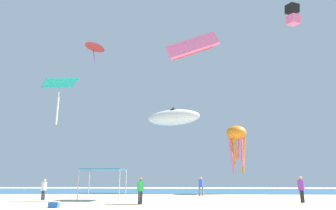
{
  "coord_description": "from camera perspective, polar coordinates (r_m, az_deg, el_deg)",
  "views": [
    {
      "loc": [
        1.68,
        -18.61,
        1.51
      ],
      "look_at": [
        0.23,
        15.21,
        10.21
      ],
      "focal_mm": 31.63,
      "sensor_mm": 36.0,
      "label": 1
    }
  ],
  "objects": [
    {
      "name": "ground",
      "position": [
        18.75,
        -2.86,
        -19.17
      ],
      "size": [
        110.0,
        110.0,
        0.1
      ],
      "primitive_type": "cube",
      "color": "#D1BA8C"
    },
    {
      "name": "ocean_strip",
      "position": [
        48.27,
        0.48,
        -16.19
      ],
      "size": [
        110.0,
        25.09,
        0.03
      ],
      "primitive_type": "cube",
      "color": "#28608C",
      "rests_on": "ground"
    },
    {
      "name": "canopy_tent",
      "position": [
        25.28,
        -12.25,
        -12.26
      ],
      "size": [
        3.25,
        2.78,
        2.45
      ],
      "color": "#B2B2B7",
      "rests_on": "ground"
    },
    {
      "name": "person_near_tent",
      "position": [
        20.99,
        -5.34,
        -15.59
      ],
      "size": [
        0.43,
        0.46,
        1.8
      ],
      "rotation": [
        0.0,
        0.0,
        1.23
      ],
      "color": "#33384C",
      "rests_on": "ground"
    },
    {
      "name": "person_leftmost",
      "position": [
        26.95,
        -22.81,
        -14.47
      ],
      "size": [
        0.4,
        0.4,
        1.66
      ],
      "rotation": [
        0.0,
        0.0,
        2.49
      ],
      "color": "#33384C",
      "rests_on": "ground"
    },
    {
      "name": "person_central",
      "position": [
        32.07,
        6.37,
        -15.05
      ],
      "size": [
        0.5,
        0.45,
        1.89
      ],
      "rotation": [
        0.0,
        0.0,
        6.12
      ],
      "color": "slate",
      "rests_on": "ground"
    },
    {
      "name": "person_rightmost",
      "position": [
        24.1,
        24.29,
        -14.22
      ],
      "size": [
        0.44,
        0.44,
        1.84
      ],
      "rotation": [
        0.0,
        0.0,
        4.03
      ],
      "color": "black",
      "rests_on": "ground"
    },
    {
      "name": "cooler_box",
      "position": [
        19.27,
        -21.13,
        -17.47
      ],
      "size": [
        0.57,
        0.37,
        0.35
      ],
      "color": "blue",
      "rests_on": "ground"
    },
    {
      "name": "kite_box_black",
      "position": [
        29.11,
        22.9,
        15.8
      ],
      "size": [
        1.18,
        1.24,
        1.98
      ],
      "rotation": [
        0.0,
        0.0,
        3.52
      ],
      "color": "black"
    },
    {
      "name": "kite_octopus_orange",
      "position": [
        37.61,
        13.08,
        -5.71
      ],
      "size": [
        3.23,
        3.23,
        5.73
      ],
      "rotation": [
        0.0,
        0.0,
        4.27
      ],
      "color": "orange"
    },
    {
      "name": "kite_inflatable_white",
      "position": [
        39.87,
        1.05,
        -2.38
      ],
      "size": [
        7.74,
        4.74,
        3.02
      ],
      "rotation": [
        0.0,
        0.0,
        2.84
      ],
      "color": "white"
    },
    {
      "name": "kite_diamond_teal",
      "position": [
        27.98,
        -20.14,
        3.59
      ],
      "size": [
        3.79,
        3.8,
        4.04
      ],
      "rotation": [
        0.0,
        0.0,
        5.29
      ],
      "color": "teal"
    },
    {
      "name": "kite_delta_red",
      "position": [
        47.89,
        -13.85,
        11.01
      ],
      "size": [
        4.04,
        4.02,
        2.75
      ],
      "rotation": [
        0.0,
        0.0,
        5.1
      ],
      "color": "red"
    },
    {
      "name": "kite_parafoil_pink",
      "position": [
        28.57,
        4.78,
        11.28
      ],
      "size": [
        5.16,
        1.13,
        3.13
      ],
      "rotation": [
        0.0,
        0.0,
        3.22
      ],
      "color": "pink"
    }
  ]
}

